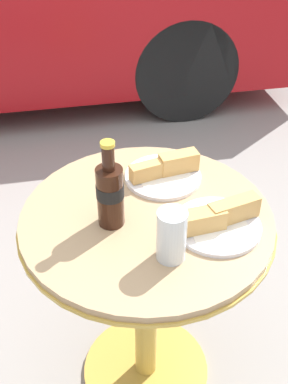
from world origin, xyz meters
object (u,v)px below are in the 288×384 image
bistro_table (146,267)px  cola_bottle_left (110,193)px  lunch_plate_near (165,172)px  drinking_glass (171,237)px  lunch_plate_far (217,220)px

bistro_table → cola_bottle_left: (-0.10, -0.01, 0.30)m
cola_bottle_left → lunch_plate_near: 0.26m
drinking_glass → lunch_plate_far: bearing=29.1°
cola_bottle_left → drinking_glass: 0.20m
lunch_plate_near → cola_bottle_left: bearing=-137.3°
bistro_table → drinking_glass: (0.03, -0.16, 0.26)m
drinking_glass → lunch_plate_far: 0.17m
cola_bottle_left → lunch_plate_far: bearing=-15.6°
drinking_glass → lunch_plate_near: (0.06, 0.32, -0.04)m
lunch_plate_near → lunch_plate_far: same height
lunch_plate_far → drinking_glass: bearing=-150.9°
lunch_plate_near → lunch_plate_far: (0.08, -0.24, 0.00)m
bistro_table → lunch_plate_far: (0.17, -0.09, 0.23)m
drinking_glass → lunch_plate_near: drinking_glass is taller
bistro_table → lunch_plate_near: 0.28m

